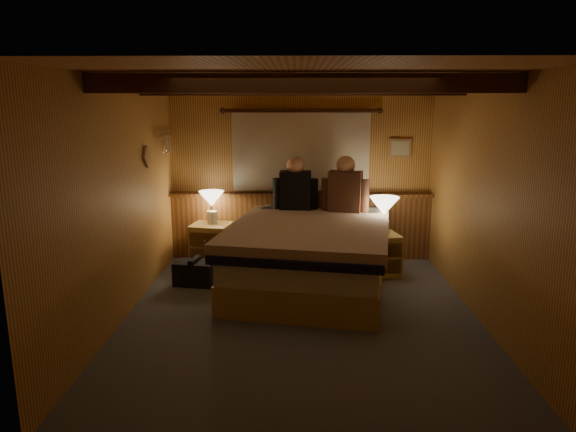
{
  "coord_description": "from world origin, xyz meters",
  "views": [
    {
      "loc": [
        -0.04,
        -4.96,
        2.15
      ],
      "look_at": [
        -0.15,
        0.4,
        0.97
      ],
      "focal_mm": 32.0,
      "sensor_mm": 36.0,
      "label": 1
    }
  ],
  "objects_px": {
    "bed": "(310,254)",
    "person_left": "(295,188)",
    "nightstand_left": "(212,244)",
    "lamp_left": "(212,201)",
    "lamp_right": "(384,208)",
    "nightstand_right": "(379,254)",
    "duffel_bag": "(195,273)",
    "person_right": "(345,189)"
  },
  "relations": [
    {
      "from": "bed",
      "to": "person_left",
      "type": "bearing_deg",
      "value": 112.09
    },
    {
      "from": "nightstand_left",
      "to": "lamp_left",
      "type": "bearing_deg",
      "value": 85.2
    },
    {
      "from": "lamp_left",
      "to": "lamp_right",
      "type": "relative_size",
      "value": 0.92
    },
    {
      "from": "nightstand_left",
      "to": "nightstand_right",
      "type": "height_order",
      "value": "nightstand_left"
    },
    {
      "from": "nightstand_left",
      "to": "bed",
      "type": "bearing_deg",
      "value": -24.1
    },
    {
      "from": "bed",
      "to": "nightstand_left",
      "type": "distance_m",
      "value": 1.61
    },
    {
      "from": "lamp_left",
      "to": "duffel_bag",
      "type": "bearing_deg",
      "value": -95.25
    },
    {
      "from": "bed",
      "to": "lamp_right",
      "type": "relative_size",
      "value": 5.3
    },
    {
      "from": "bed",
      "to": "person_left",
      "type": "relative_size",
      "value": 3.54
    },
    {
      "from": "lamp_right",
      "to": "person_left",
      "type": "relative_size",
      "value": 0.67
    },
    {
      "from": "lamp_left",
      "to": "person_right",
      "type": "xyz_separation_m",
      "value": [
        1.77,
        -0.24,
        0.21
      ]
    },
    {
      "from": "lamp_right",
      "to": "nightstand_left",
      "type": "bearing_deg",
      "value": 169.51
    },
    {
      "from": "duffel_bag",
      "to": "nightstand_left",
      "type": "bearing_deg",
      "value": 93.98
    },
    {
      "from": "nightstand_left",
      "to": "person_right",
      "type": "height_order",
      "value": "person_right"
    },
    {
      "from": "lamp_right",
      "to": "duffel_bag",
      "type": "height_order",
      "value": "lamp_right"
    },
    {
      "from": "nightstand_right",
      "to": "person_left",
      "type": "relative_size",
      "value": 0.77
    },
    {
      "from": "nightstand_right",
      "to": "person_right",
      "type": "bearing_deg",
      "value": 142.4
    },
    {
      "from": "bed",
      "to": "nightstand_right",
      "type": "height_order",
      "value": "bed"
    },
    {
      "from": "lamp_right",
      "to": "duffel_bag",
      "type": "bearing_deg",
      "value": -169.77
    },
    {
      "from": "person_left",
      "to": "nightstand_left",
      "type": "bearing_deg",
      "value": 179.46
    },
    {
      "from": "lamp_left",
      "to": "lamp_right",
      "type": "xyz_separation_m",
      "value": [
        2.24,
        -0.46,
        0.0
      ]
    },
    {
      "from": "nightstand_left",
      "to": "nightstand_right",
      "type": "relative_size",
      "value": 1.04
    },
    {
      "from": "nightstand_right",
      "to": "lamp_left",
      "type": "height_order",
      "value": "lamp_left"
    },
    {
      "from": "duffel_bag",
      "to": "lamp_left",
      "type": "bearing_deg",
      "value": 93.42
    },
    {
      "from": "lamp_right",
      "to": "lamp_left",
      "type": "bearing_deg",
      "value": 168.31
    },
    {
      "from": "nightstand_left",
      "to": "duffel_bag",
      "type": "height_order",
      "value": "nightstand_left"
    },
    {
      "from": "bed",
      "to": "duffel_bag",
      "type": "bearing_deg",
      "value": -172.99
    },
    {
      "from": "lamp_left",
      "to": "lamp_right",
      "type": "bearing_deg",
      "value": -11.69
    },
    {
      "from": "lamp_right",
      "to": "duffel_bag",
      "type": "xyz_separation_m",
      "value": [
        -2.32,
        -0.42,
        -0.71
      ]
    },
    {
      "from": "person_left",
      "to": "person_right",
      "type": "distance_m",
      "value": 0.65
    },
    {
      "from": "person_left",
      "to": "lamp_right",
      "type": "bearing_deg",
      "value": -14.15
    },
    {
      "from": "nightstand_left",
      "to": "person_right",
      "type": "bearing_deg",
      "value": 4.19
    },
    {
      "from": "person_left",
      "to": "person_right",
      "type": "height_order",
      "value": "person_right"
    },
    {
      "from": "person_left",
      "to": "person_right",
      "type": "bearing_deg",
      "value": -7.78
    },
    {
      "from": "person_left",
      "to": "duffel_bag",
      "type": "distance_m",
      "value": 1.7
    },
    {
      "from": "nightstand_right",
      "to": "lamp_right",
      "type": "bearing_deg",
      "value": -32.85
    },
    {
      "from": "nightstand_left",
      "to": "duffel_bag",
      "type": "xyz_separation_m",
      "value": [
        -0.07,
        -0.84,
        -0.13
      ]
    },
    {
      "from": "lamp_right",
      "to": "person_right",
      "type": "height_order",
      "value": "person_right"
    },
    {
      "from": "bed",
      "to": "nightstand_right",
      "type": "bearing_deg",
      "value": 39.45
    },
    {
      "from": "bed",
      "to": "person_right",
      "type": "distance_m",
      "value": 1.08
    },
    {
      "from": "person_left",
      "to": "duffel_bag",
      "type": "xyz_separation_m",
      "value": [
        -1.21,
        -0.76,
        -0.92
      ]
    },
    {
      "from": "nightstand_right",
      "to": "lamp_left",
      "type": "distance_m",
      "value": 2.32
    }
  ]
}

